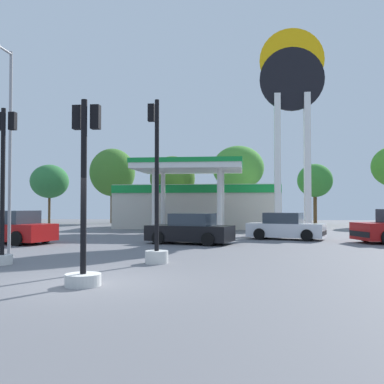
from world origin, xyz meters
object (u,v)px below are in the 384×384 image
(traffic_signal_2, at_px, (84,225))
(traffic_signal_3, at_px, (156,220))
(tree_0, at_px, (50,181))
(tree_1, at_px, (112,173))
(tree_4, at_px, (315,181))
(station_pole_sign, at_px, (292,102))
(car_1, at_px, (10,228))
(car_3, at_px, (285,227))
(tree_2, at_px, (172,178))
(car_2, at_px, (190,230))
(traffic_signal_1, at_px, (3,202))
(tree_3, at_px, (238,168))
(corner_streetlamp, at_px, (8,133))

(traffic_signal_2, distance_m, traffic_signal_3, 4.18)
(tree_0, bearing_deg, tree_1, 12.70)
(traffic_signal_3, distance_m, tree_1, 31.68)
(traffic_signal_3, bearing_deg, tree_4, 71.57)
(station_pole_sign, xyz_separation_m, traffic_signal_2, (-6.80, -19.12, -7.14))
(traffic_signal_3, relative_size, tree_4, 0.93)
(car_1, distance_m, tree_0, 23.65)
(car_3, relative_size, tree_0, 0.74)
(traffic_signal_2, xyz_separation_m, tree_2, (-2.97, 31.02, 2.92))
(car_2, relative_size, tree_2, 0.68)
(tree_1, xyz_separation_m, tree_4, (19.79, -1.73, -1.05))
(tree_1, xyz_separation_m, tree_2, (6.62, -2.72, -0.81))
(traffic_signal_2, bearing_deg, tree_2, 95.48)
(tree_0, bearing_deg, car_1, -69.84)
(car_3, height_order, traffic_signal_1, traffic_signal_1)
(car_2, bearing_deg, tree_3, 84.30)
(tree_0, relative_size, tree_2, 0.92)
(tree_0, relative_size, corner_streetlamp, 0.76)
(traffic_signal_2, relative_size, tree_4, 0.77)
(traffic_signal_3, relative_size, tree_0, 0.90)
(tree_3, height_order, tree_4, tree_3)
(car_3, bearing_deg, tree_1, 128.77)
(car_2, bearing_deg, tree_2, 101.67)
(traffic_signal_3, relative_size, tree_1, 0.70)
(car_1, height_order, car_2, car_1)
(car_1, height_order, traffic_signal_1, traffic_signal_1)
(car_3, height_order, tree_4, tree_4)
(car_1, distance_m, tree_3, 24.08)
(traffic_signal_2, relative_size, tree_3, 0.59)
(tree_4, relative_size, corner_streetlamp, 0.73)
(car_2, height_order, tree_0, tree_0)
(tree_1, bearing_deg, tree_4, -4.99)
(tree_4, bearing_deg, car_1, -129.47)
(traffic_signal_3, bearing_deg, car_2, 88.14)
(tree_1, bearing_deg, tree_3, -10.08)
(car_1, relative_size, corner_streetlamp, 0.62)
(car_2, xyz_separation_m, traffic_signal_1, (-4.98, -7.94, 1.31))
(tree_4, xyz_separation_m, corner_streetlamp, (-15.30, -26.34, 0.49))
(car_3, distance_m, tree_2, 19.17)
(station_pole_sign, xyz_separation_m, car_1, (-14.38, -8.71, -7.83))
(car_2, relative_size, car_3, 1.01)
(car_2, distance_m, car_3, 5.79)
(tree_1, height_order, corner_streetlamp, corner_streetlamp)
(tree_0, bearing_deg, corner_streetlamp, -68.46)
(car_3, xyz_separation_m, tree_3, (-2.76, 17.03, 4.64))
(tree_0, bearing_deg, tree_4, -0.81)
(station_pole_sign, xyz_separation_m, tree_0, (-22.45, 13.25, -4.35))
(tree_1, bearing_deg, corner_streetlamp, -80.92)
(car_1, height_order, tree_1, tree_1)
(station_pole_sign, xyz_separation_m, tree_2, (-9.77, 11.90, -4.22))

